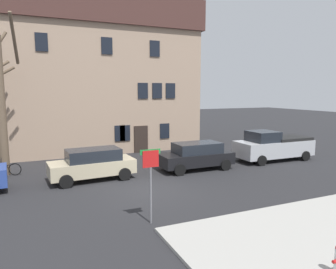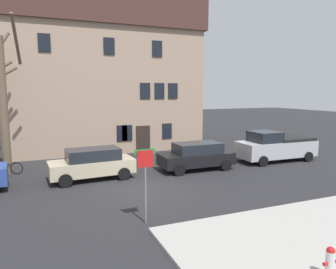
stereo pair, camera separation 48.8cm
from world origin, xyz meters
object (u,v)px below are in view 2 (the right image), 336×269
at_px(building_main, 104,76).
at_px(fire_hydrant, 330,261).
at_px(car_black_wagon, 197,156).
at_px(tree_bare_mid, 2,99).
at_px(bicycle_leaning, 7,168).
at_px(pickup_truck_silver, 275,146).
at_px(car_beige_wagon, 92,163).
at_px(street_sign_pole, 145,172).

xyz_separation_m(building_main, fire_hydrant, (1.33, -22.01, -5.54)).
relative_size(building_main, car_black_wagon, 3.37).
xyz_separation_m(tree_bare_mid, bicycle_leaning, (0.03, -0.35, -3.93)).
height_order(pickup_truck_silver, fire_hydrant, pickup_truck_silver).
xyz_separation_m(car_beige_wagon, fire_hydrant, (4.10, -11.65, -0.35)).
bearing_deg(fire_hydrant, pickup_truck_silver, 54.40).
bearing_deg(tree_bare_mid, bicycle_leaning, -85.10).
bearing_deg(tree_bare_mid, car_black_wagon, -17.87).
xyz_separation_m(pickup_truck_silver, bicycle_leaning, (-16.77, 2.95, -0.64)).
distance_m(car_black_wagon, street_sign_pole, 8.34).
bearing_deg(fire_hydrant, car_black_wagon, 79.45).
bearing_deg(car_beige_wagon, building_main, 75.07).
bearing_deg(tree_bare_mid, fire_hydrant, -60.13).
relative_size(building_main, street_sign_pole, 5.59).
bearing_deg(tree_bare_mid, car_beige_wagon, -35.91).
bearing_deg(fire_hydrant, car_beige_wagon, 109.39).
xyz_separation_m(building_main, bicycle_leaning, (-7.17, -7.51, -5.70)).
distance_m(fire_hydrant, street_sign_pole, 6.17).
height_order(building_main, bicycle_leaning, building_main).
xyz_separation_m(street_sign_pole, bicycle_leaning, (-5.30, 9.41, -1.55)).
relative_size(car_black_wagon, street_sign_pole, 1.66).
xyz_separation_m(car_black_wagon, street_sign_pole, (-5.33, -6.33, 1.05)).
height_order(car_beige_wagon, pickup_truck_silver, pickup_truck_silver).
xyz_separation_m(pickup_truck_silver, street_sign_pole, (-11.47, -6.46, 0.91)).
height_order(tree_bare_mid, car_black_wagon, tree_bare_mid).
relative_size(car_black_wagon, pickup_truck_silver, 0.82).
relative_size(tree_bare_mid, bicycle_leaning, 5.29).
height_order(car_beige_wagon, street_sign_pole, street_sign_pole).
bearing_deg(bicycle_leaning, car_beige_wagon, -33.00).
distance_m(tree_bare_mid, street_sign_pole, 11.38).
bearing_deg(bicycle_leaning, tree_bare_mid, 94.90).
relative_size(tree_bare_mid, fire_hydrant, 11.28).
distance_m(car_black_wagon, fire_hydrant, 11.62).
xyz_separation_m(car_beige_wagon, pickup_truck_silver, (12.37, -0.09, 0.12)).
bearing_deg(pickup_truck_silver, tree_bare_mid, 168.88).
relative_size(car_black_wagon, fire_hydrant, 5.73).
bearing_deg(building_main, fire_hydrant, -86.53).
relative_size(car_beige_wagon, pickup_truck_silver, 0.83).
bearing_deg(car_black_wagon, fire_hydrant, -100.55).
bearing_deg(street_sign_pole, car_beige_wagon, 97.81).
distance_m(car_black_wagon, pickup_truck_silver, 6.15).
xyz_separation_m(car_black_wagon, bicycle_leaning, (-10.63, 3.08, -0.50)).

